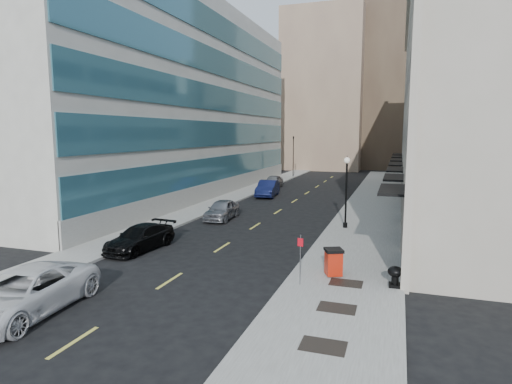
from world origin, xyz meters
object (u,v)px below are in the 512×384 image
Objects in this scene: traffic_signal at (293,139)px; car_silver_sedan at (222,210)px; lamppost at (346,186)px; trash_bin at (334,261)px; urn_planter at (395,274)px; car_black_pickup at (140,238)px; car_white_van at (24,293)px; sign_post at (300,252)px; car_blue_sedan at (268,188)px; car_grey_sedan at (273,182)px.

car_silver_sedan is (2.30, -32.53, -4.96)m from traffic_signal.
lamppost is (11.72, -33.09, -2.67)m from traffic_signal.
car_silver_sedan is 14.84m from trash_bin.
car_silver_sedan is at bearing 138.15° from urn_planter.
lamppost reaches higher than trash_bin.
car_silver_sedan is (0.99, 9.47, 0.06)m from car_black_pickup.
lamppost is (9.42, -0.55, 2.29)m from car_silver_sedan.
traffic_signal is at bearing 109.50° from lamppost.
car_white_van is at bearing -93.55° from car_silver_sedan.
sign_post reaches higher than car_black_pickup.
traffic_signal reaches higher than car_silver_sedan.
lamppost is (10.41, 8.91, 2.35)m from car_black_pickup.
car_blue_sedan reaches higher than car_silver_sedan.
car_silver_sedan is at bearing 85.92° from car_white_van.
car_black_pickup is 0.94× the size of car_blue_sedan.
car_grey_sedan is 5.04× the size of urn_planter.
car_grey_sedan is 32.57m from trash_bin.
sign_post is at bearing -76.43° from car_blue_sedan.
car_white_van is at bearing -151.90° from urn_planter.
car_black_pickup is 9.52m from car_silver_sedan.
sign_post is (-0.48, -11.92, -1.47)m from lamppost.
car_white_van is 10.70m from sign_post.
car_silver_sedan is 3.53× the size of trash_bin.
car_blue_sedan reaches higher than car_black_pickup.
car_grey_sedan reaches higher than urn_planter.
car_white_van is 1.16× the size of car_blue_sedan.
sign_post reaches higher than urn_planter.
traffic_signal is 1.37× the size of car_blue_sedan.
car_silver_sedan is at bearing -95.69° from car_blue_sedan.
car_silver_sedan is 0.99× the size of car_grey_sedan.
traffic_signal reaches higher than trash_bin.
car_grey_sedan is at bearing -86.92° from traffic_signal.
lamppost reaches higher than car_black_pickup.
traffic_signal is 7.85× the size of urn_planter.
traffic_signal is 51.12m from car_white_van.
car_black_pickup is 10.41m from sign_post.
sign_post is 2.45× the size of urn_planter.
traffic_signal reaches higher than urn_planter.
sign_post is (8.94, -12.47, 0.82)m from car_silver_sedan.
urn_planter is at bearing -1.95° from car_black_pickup.
car_blue_sedan reaches higher than trash_bin.
car_grey_sedan reaches higher than car_black_pickup.
urn_planter is at bearing -67.28° from car_grey_sedan.
trash_bin reaches higher than urn_planter.
trash_bin is at bearing 68.88° from sign_post.
sign_post is at bearing -73.96° from car_grey_sedan.
urn_planter is (3.86, 1.01, -0.88)m from sign_post.
car_blue_sedan is (0.83, 22.00, 0.15)m from car_black_pickup.
lamppost is at bearing -70.50° from traffic_signal.
car_grey_sedan is at bearing 88.35° from car_white_van.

